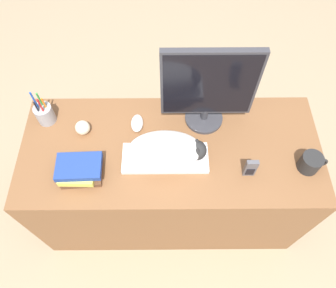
# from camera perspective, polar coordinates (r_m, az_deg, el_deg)

# --- Properties ---
(ground_plane) EXTENTS (12.00, 12.00, 0.00)m
(ground_plane) POSITION_cam_1_polar(r_m,az_deg,el_deg) (2.19, 0.43, -17.93)
(ground_plane) COLOR #998466
(desk) EXTENTS (1.48, 0.63, 0.75)m
(desk) POSITION_cam_1_polar(r_m,az_deg,el_deg) (1.94, 0.40, -6.31)
(desk) COLOR brown
(desk) RESTS_ON ground_plane
(keyboard) EXTENTS (0.41, 0.16, 0.02)m
(keyboard) POSITION_cam_1_polar(r_m,az_deg,el_deg) (1.56, -0.49, -2.47)
(keyboard) COLOR silver
(keyboard) RESTS_ON desk
(cat) EXTENTS (0.36, 0.19, 0.14)m
(cat) POSITION_cam_1_polar(r_m,az_deg,el_deg) (1.49, 0.01, -1.01)
(cat) COLOR white
(cat) RESTS_ON keyboard
(monitor) EXTENTS (0.44, 0.19, 0.47)m
(monitor) POSITION_cam_1_polar(r_m,az_deg,el_deg) (1.51, 7.11, 9.75)
(monitor) COLOR #333338
(monitor) RESTS_ON desk
(computer_mouse) EXTENTS (0.06, 0.11, 0.04)m
(computer_mouse) POSITION_cam_1_polar(r_m,az_deg,el_deg) (1.67, -5.41, 3.63)
(computer_mouse) COLOR silver
(computer_mouse) RESTS_ON desk
(coffee_mug) EXTENTS (0.13, 0.10, 0.09)m
(coffee_mug) POSITION_cam_1_polar(r_m,az_deg,el_deg) (1.65, 23.60, -2.99)
(coffee_mug) COLOR black
(coffee_mug) RESTS_ON desk
(pen_cup) EXTENTS (0.09, 0.09, 0.21)m
(pen_cup) POSITION_cam_1_polar(r_m,az_deg,el_deg) (1.77, -20.69, 4.98)
(pen_cup) COLOR #939399
(pen_cup) RESTS_ON desk
(baseball) EXTENTS (0.07, 0.07, 0.07)m
(baseball) POSITION_cam_1_polar(r_m,az_deg,el_deg) (1.68, -14.65, 2.77)
(baseball) COLOR beige
(baseball) RESTS_ON desk
(phone) EXTENTS (0.05, 0.02, 0.12)m
(phone) POSITION_cam_1_polar(r_m,az_deg,el_deg) (1.53, 14.16, -4.11)
(phone) COLOR #4C4C51
(phone) RESTS_ON desk
(book_stack) EXTENTS (0.21, 0.16, 0.09)m
(book_stack) POSITION_cam_1_polar(r_m,az_deg,el_deg) (1.55, -15.14, -4.35)
(book_stack) COLOR brown
(book_stack) RESTS_ON desk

